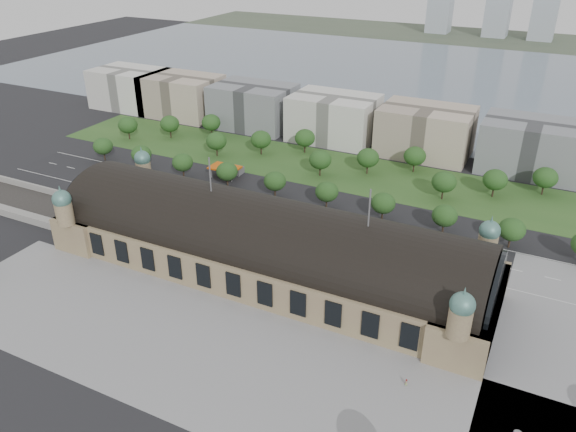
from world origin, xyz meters
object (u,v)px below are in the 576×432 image
at_px(traffic_car_2, 163,200).
at_px(traffic_car_3, 252,207).
at_px(parked_car_3, 163,203).
at_px(parked_car_4, 229,220).
at_px(parked_car_0, 145,202).
at_px(parked_car_2, 169,205).
at_px(bus_mid, 304,226).
at_px(traffic_car_1, 127,177).
at_px(parked_car_6, 202,218).
at_px(pedestrian_0, 406,382).
at_px(parked_car_5, 237,223).
at_px(bus_west, 272,224).
at_px(bus_east, 399,255).
at_px(parked_car_1, 125,199).
at_px(traffic_car_4, 296,229).
at_px(traffic_car_6, 477,262).
at_px(petrol_station, 231,169).

distance_m(traffic_car_2, traffic_car_3, 38.41).
distance_m(parked_car_3, parked_car_4, 32.12).
relative_size(traffic_car_3, parked_car_0, 0.93).
bearing_deg(traffic_car_2, parked_car_4, 89.93).
relative_size(parked_car_2, bus_mid, 0.45).
bearing_deg(parked_car_3, parked_car_2, 54.39).
relative_size(parked_car_2, parked_car_3, 1.07).
relative_size(traffic_car_1, parked_car_6, 0.92).
bearing_deg(pedestrian_0, parked_car_6, 138.95).
bearing_deg(parked_car_6, parked_car_3, -134.84).
xyz_separation_m(parked_car_5, pedestrian_0, (83.18, -55.07, 0.20)).
relative_size(bus_west, bus_east, 1.06).
relative_size(bus_west, pedestrian_0, 6.99).
height_order(parked_car_2, parked_car_3, parked_car_3).
xyz_separation_m(parked_car_1, parked_car_6, (39.06, 0.33, 0.01)).
height_order(parked_car_3, parked_car_5, parked_car_3).
distance_m(traffic_car_4, parked_car_5, 23.42).
bearing_deg(traffic_car_3, parked_car_1, 112.64).
relative_size(traffic_car_4, parked_car_4, 1.17).
xyz_separation_m(parked_car_1, parked_car_5, (54.05, 2.76, -0.02)).
height_order(parked_car_3, bus_mid, bus_mid).
height_order(traffic_car_3, parked_car_3, parked_car_3).
bearing_deg(traffic_car_3, traffic_car_1, 93.22).
relative_size(parked_car_5, bus_east, 0.43).
distance_m(parked_car_4, parked_car_6, 10.85).
bearing_deg(bus_west, traffic_car_3, 49.05).
bearing_deg(traffic_car_3, traffic_car_4, -105.51).
height_order(traffic_car_2, parked_car_6, traffic_car_2).
height_order(traffic_car_1, parked_car_0, traffic_car_1).
xyz_separation_m(traffic_car_3, parked_car_5, (1.90, -14.82, 0.09)).
height_order(parked_car_1, parked_car_4, parked_car_1).
height_order(traffic_car_3, traffic_car_4, traffic_car_4).
relative_size(traffic_car_1, traffic_car_6, 1.08).
bearing_deg(petrol_station, traffic_car_4, -34.67).
bearing_deg(pedestrian_0, bus_west, 127.20).
bearing_deg(parked_car_1, traffic_car_1, -164.37).
xyz_separation_m(traffic_car_6, parked_car_4, (-93.70, -11.56, 0.03)).
distance_m(petrol_station, traffic_car_4, 62.23).
bearing_deg(parked_car_3, parked_car_6, 44.87).
distance_m(traffic_car_3, bus_mid, 27.70).
bearing_deg(bus_mid, parked_car_2, 100.32).
relative_size(traffic_car_3, bus_mid, 0.41).
bearing_deg(petrol_station, parked_car_0, -110.20).
bearing_deg(traffic_car_3, bus_mid, -99.76).
bearing_deg(parked_car_1, traffic_car_3, 85.03).
bearing_deg(bus_east, bus_mid, 88.20).
height_order(parked_car_0, parked_car_2, parked_car_0).
xyz_separation_m(parked_car_2, parked_car_4, (29.21, 0.00, -0.06)).
xyz_separation_m(traffic_car_4, parked_car_4, (-27.38, -4.90, -0.14)).
height_order(petrol_station, traffic_car_4, petrol_station).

